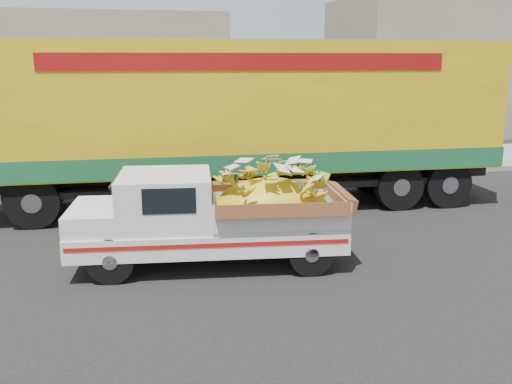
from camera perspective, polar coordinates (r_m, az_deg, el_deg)
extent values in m
plane|color=black|center=(10.37, 3.35, -6.03)|extent=(100.00, 100.00, 0.00)
cube|color=gray|center=(15.91, -2.70, 1.09)|extent=(60.00, 0.25, 0.15)
cube|color=gray|center=(17.94, -3.93, 2.45)|extent=(60.00, 4.00, 0.14)
cube|color=gray|center=(29.55, 21.96, 11.49)|extent=(14.00, 6.00, 6.00)
cylinder|color=black|center=(9.16, -14.34, -6.67)|extent=(0.75, 0.30, 0.73)
cylinder|color=black|center=(10.47, -13.31, -4.09)|extent=(0.75, 0.30, 0.73)
cylinder|color=black|center=(9.24, 5.51, -6.13)|extent=(0.75, 0.30, 0.73)
cylinder|color=black|center=(10.54, 3.98, -3.64)|extent=(0.75, 0.30, 0.73)
cube|color=silver|center=(9.67, -4.81, -4.18)|extent=(4.66, 2.16, 0.37)
cube|color=#A50F0C|center=(8.87, -4.67, -5.37)|extent=(4.37, 0.54, 0.07)
cube|color=silver|center=(9.91, -17.71, -4.96)|extent=(0.29, 1.59, 0.13)
cube|color=silver|center=(9.71, -15.77, -2.37)|extent=(0.99, 1.61, 0.34)
cube|color=silver|center=(9.52, -9.05, -0.74)|extent=(1.66, 1.73, 0.86)
cube|color=black|center=(8.71, -8.70, -0.92)|extent=(0.81, 0.11, 0.40)
cube|color=silver|center=(9.64, 1.97, -1.53)|extent=(2.38, 1.88, 0.49)
ellipsoid|color=#FCAC16|center=(9.66, 1.40, -2.13)|extent=(2.13, 1.53, 1.22)
cylinder|color=black|center=(14.05, 18.56, 0.76)|extent=(1.11, 0.37, 1.10)
cylinder|color=black|center=(15.78, 15.07, 2.31)|extent=(1.11, 0.37, 1.10)
cylinder|color=black|center=(13.51, 14.10, 0.57)|extent=(1.11, 0.37, 1.10)
cylinder|color=black|center=(15.31, 11.01, 2.19)|extent=(1.11, 0.37, 1.10)
cylinder|color=black|center=(12.53, -21.41, -0.93)|extent=(1.11, 0.37, 1.10)
cylinder|color=black|center=(14.45, -20.00, 0.98)|extent=(1.11, 0.37, 1.10)
cube|color=black|center=(13.39, -1.43, 1.87)|extent=(12.03, 1.53, 0.36)
cube|color=gold|center=(13.16, -1.47, 8.71)|extent=(11.86, 3.02, 2.84)
cube|color=#195930|center=(13.31, -1.44, 3.68)|extent=(11.92, 3.04, 0.45)
cube|color=maroon|center=(11.88, -0.50, 12.91)|extent=(8.39, 0.39, 0.35)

